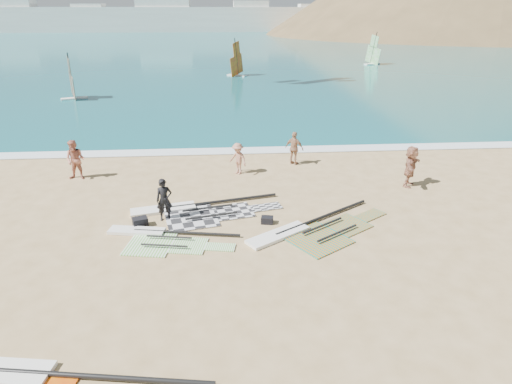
{
  "coord_description": "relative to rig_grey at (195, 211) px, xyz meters",
  "views": [
    {
      "loc": [
        0.04,
        -11.23,
        7.57
      ],
      "look_at": [
        1.15,
        4.0,
        1.0
      ],
      "focal_mm": 30.0,
      "sensor_mm": 36.0,
      "label": 1
    }
  ],
  "objects": [
    {
      "name": "gear_bag_near",
      "position": [
        -2.0,
        -1.08,
        0.12
      ],
      "size": [
        0.65,
        0.56,
        0.35
      ],
      "primitive_type": "cube",
      "rotation": [
        0.0,
        0.0,
        0.36
      ],
      "color": "black",
      "rests_on": "ground"
    },
    {
      "name": "beachgoer_mid",
      "position": [
        1.87,
        4.25,
        0.74
      ],
      "size": [
        1.14,
        1.13,
        1.57
      ],
      "primitive_type": "imported",
      "rotation": [
        0.0,
        0.0,
        -0.77
      ],
      "color": "#A8725C",
      "rests_on": "ground"
    },
    {
      "name": "rig_orange",
      "position": [
        4.36,
        -2.01,
        -0.0
      ],
      "size": [
        5.78,
        4.3,
        0.2
      ],
      "rotation": [
        0.0,
        0.0,
        0.58
      ],
      "color": "orange",
      "rests_on": "ground"
    },
    {
      "name": "person_wetsuit",
      "position": [
        -1.11,
        -0.58,
        0.79
      ],
      "size": [
        0.68,
        0.51,
        1.68
      ],
      "primitive_type": "imported",
      "rotation": [
        0.0,
        0.0,
        0.19
      ],
      "color": "black",
      "rests_on": "ground"
    },
    {
      "name": "beachgoer_back",
      "position": [
        4.86,
        5.44,
        0.82
      ],
      "size": [
        1.08,
        0.94,
        1.75
      ],
      "primitive_type": "imported",
      "rotation": [
        0.0,
        0.0,
        2.53
      ],
      "color": "#AA7B5D",
      "rests_on": "ground"
    },
    {
      "name": "ground",
      "position": [
        1.27,
        -4.45,
        -0.05
      ],
      "size": [
        300.0,
        300.0,
        0.0
      ],
      "primitive_type": "plane",
      "color": "tan",
      "rests_on": "ground"
    },
    {
      "name": "beachgoer_left",
      "position": [
        -5.84,
        4.1,
        0.91
      ],
      "size": [
        1.02,
        0.84,
        1.92
      ],
      "primitive_type": "imported",
      "rotation": [
        0.0,
        0.0,
        -0.13
      ],
      "color": "#BA705A",
      "rests_on": "ground"
    },
    {
      "name": "windsurfer_centre",
      "position": [
        2.86,
        37.54,
        1.25
      ],
      "size": [
        2.44,
        2.55,
        4.46
      ],
      "rotation": [
        0.0,
        0.0,
        -0.57
      ],
      "color": "white",
      "rests_on": "ground"
    },
    {
      "name": "rig_grey",
      "position": [
        0.0,
        0.0,
        0.0
      ],
      "size": [
        6.23,
        3.14,
        0.2
      ],
      "rotation": [
        0.0,
        0.0,
        0.23
      ],
      "color": "#29282B",
      "rests_on": "ground"
    },
    {
      "name": "sea",
      "position": [
        1.27,
        127.55,
        -0.05
      ],
      "size": [
        300.0,
        240.0,
        0.06
      ],
      "primitive_type": "cube",
      "color": "#0D525F",
      "rests_on": "ground"
    },
    {
      "name": "surf_line",
      "position": [
        1.27,
        7.85,
        -0.05
      ],
      "size": [
        300.0,
        1.2,
        0.04
      ],
      "primitive_type": "cube",
      "color": "white",
      "rests_on": "ground"
    },
    {
      "name": "windsurfer_right",
      "position": [
        22.96,
        47.67,
        1.27
      ],
      "size": [
        2.58,
        2.82,
        4.58
      ],
      "rotation": [
        0.0,
        0.0,
        0.42
      ],
      "color": "white",
      "rests_on": "ground"
    },
    {
      "name": "beachgoer_right",
      "position": [
        9.68,
        2.12,
        0.9
      ],
      "size": [
        1.43,
        1.79,
        1.9
      ],
      "primitive_type": "imported",
      "rotation": [
        0.0,
        0.0,
        1.0
      ],
      "color": "#A66F55",
      "rests_on": "ground"
    },
    {
      "name": "windsurfer_left",
      "position": [
        -12.26,
        24.25,
        1.17
      ],
      "size": [
        2.33,
        2.55,
        4.12
      ],
      "rotation": [
        0.0,
        0.0,
        0.42
      ],
      "color": "white",
      "rests_on": "ground"
    },
    {
      "name": "far_town",
      "position": [
        -14.46,
        145.55,
        4.44
      ],
      "size": [
        160.0,
        8.0,
        12.0
      ],
      "color": "white",
      "rests_on": "ground"
    },
    {
      "name": "headland_main",
      "position": [
        86.27,
        125.55,
        -0.05
      ],
      "size": [
        143.0,
        143.0,
        45.0
      ],
      "primitive_type": "cone",
      "color": "brown",
      "rests_on": "ground"
    },
    {
      "name": "gear_bag_far",
      "position": [
        2.79,
        -1.18,
        0.08
      ],
      "size": [
        0.5,
        0.4,
        0.27
      ],
      "primitive_type": "cube",
      "rotation": [
        0.0,
        0.0,
        -0.2
      ],
      "color": "black",
      "rests_on": "ground"
    },
    {
      "name": "rig_green",
      "position": [
        -1.18,
        -2.15,
        -0.0
      ],
      "size": [
        4.84,
        2.3,
        0.19
      ],
      "rotation": [
        0.0,
        0.0,
        -0.17
      ],
      "color": "#5DC537",
      "rests_on": "ground"
    }
  ]
}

